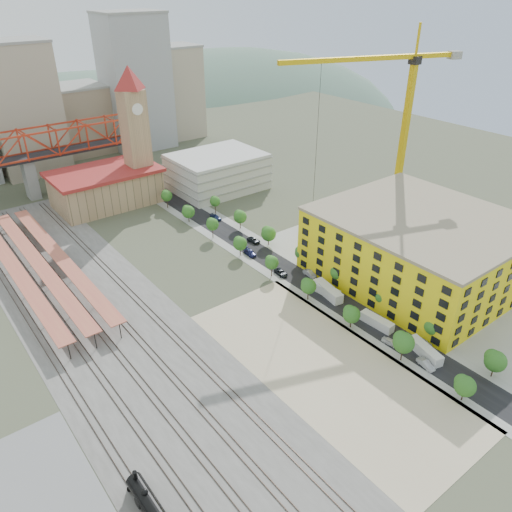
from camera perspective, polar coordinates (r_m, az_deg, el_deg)
ground at (r=132.52m, az=-0.36°, el=-4.65°), size 400.00×400.00×0.00m
ballast_strip at (r=131.98m, az=-17.76°, el=-6.41°), size 36.00×165.00×0.06m
dirt_lot at (r=111.92m, az=8.05°, el=-12.44°), size 28.00×67.00×0.06m
street_asphalt at (r=150.97m, az=1.00°, el=-0.04°), size 12.00×170.00×0.06m
sidewalk_west at (r=148.04m, az=-0.66°, el=-0.68°), size 3.00×170.00×0.04m
sidewalk_east at (r=154.06m, az=2.60°, el=0.57°), size 3.00×170.00×0.04m
construction_pad at (r=149.95m, az=18.28°, el=-1.89°), size 50.00×90.00×0.06m
rail_tracks at (r=131.51m, az=-18.49°, el=-6.62°), size 26.56×160.00×0.18m
platform_canopies at (r=151.96m, az=-23.59°, el=-0.80°), size 16.00×80.00×4.12m
station_hall at (r=192.44m, az=-16.75°, el=7.57°), size 38.00×24.00×13.10m
clock_tower at (r=188.80m, az=-13.77°, el=14.62°), size 12.00×12.00×52.00m
parking_garage at (r=199.51m, az=-4.44°, el=9.60°), size 34.00×26.00×14.00m
truss_bridge at (r=204.43m, az=-25.02°, el=10.96°), size 94.00×9.60×25.60m
construction_building at (r=143.26m, az=18.15°, el=0.93°), size 44.60×50.60×18.80m
street_trees at (r=144.39m, az=3.48°, el=-1.59°), size 15.40×124.40×8.00m
skyline at (r=246.74m, az=-20.20°, el=15.64°), size 133.00×46.00×60.00m
distant_hills at (r=395.97m, az=-18.36°, el=4.95°), size 647.00×264.00×227.00m
tower_crane at (r=165.58m, az=15.81°, el=15.94°), size 55.86×21.93×62.63m
site_trailer_a at (r=119.05m, az=18.74°, el=-10.24°), size 4.39×9.48×2.51m
site_trailer_b at (r=124.95m, az=13.65°, el=-7.31°), size 2.77×8.84×2.39m
site_trailer_c at (r=133.49m, az=8.24°, el=-4.01°), size 4.21×10.31×2.74m
site_trailer_d at (r=134.22m, az=7.89°, el=-3.86°), size 3.12×8.96×2.40m
car_0 at (r=120.27m, az=15.10°, el=-9.47°), size 2.27×4.29×1.39m
car_1 at (r=116.37m, az=18.84°, el=-11.64°), size 2.31×4.70×1.48m
car_2 at (r=141.63m, az=2.86°, el=-1.92°), size 2.83×5.01×1.32m
car_3 at (r=151.43m, az=-0.72°, el=0.39°), size 2.86×5.60×1.56m
car_4 at (r=122.41m, az=18.62°, el=-9.34°), size 1.93×4.05×1.34m
car_5 at (r=141.66m, az=6.15°, el=-2.02°), size 1.83×4.61×1.49m
car_6 at (r=158.78m, az=-0.26°, el=1.79°), size 2.71×4.92×1.30m
car_7 at (r=174.73m, az=-4.62°, el=4.41°), size 2.27×5.06×1.44m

